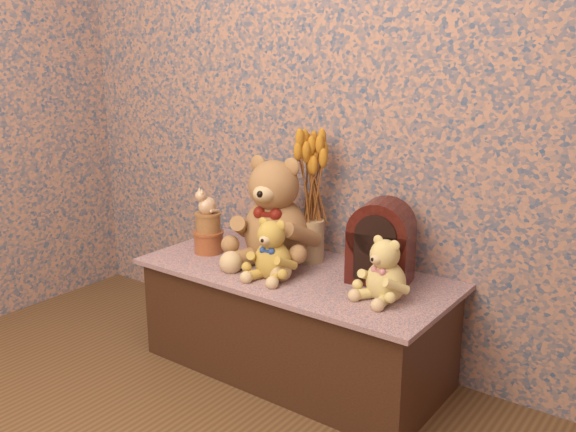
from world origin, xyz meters
name	(u,v)px	position (x,y,z in m)	size (l,w,h in m)	color
display_shelf	(295,321)	(0.00, 1.22, 0.22)	(1.28, 0.59, 0.44)	#36476F
teddy_large	(276,205)	(-0.14, 1.27, 0.68)	(0.38, 0.45, 0.48)	#936039
teddy_medium	(273,246)	(-0.03, 1.11, 0.57)	(0.20, 0.24, 0.25)	gold
teddy_small	(387,266)	(0.42, 1.18, 0.56)	(0.20, 0.23, 0.25)	tan
cathedral_radio	(381,241)	(0.33, 1.32, 0.60)	(0.23, 0.17, 0.32)	#37100A
ceramic_vase	(311,241)	(-0.02, 1.35, 0.53)	(0.11, 0.11, 0.18)	tan
dried_stalks	(312,164)	(-0.02, 1.35, 0.85)	(0.25, 0.25, 0.47)	#BE751E
biscuit_tin_lower	(209,242)	(-0.44, 1.18, 0.49)	(0.13, 0.13, 0.09)	#AD7232
biscuit_tin_upper	(208,223)	(-0.44, 1.18, 0.57)	(0.11, 0.11, 0.08)	tan
cat_figurine	(207,200)	(-0.44, 1.18, 0.67)	(0.09, 0.10, 0.12)	silver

